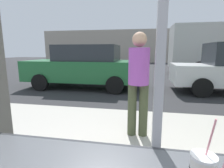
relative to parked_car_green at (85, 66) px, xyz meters
name	(u,v)px	position (x,y,z in m)	size (l,w,h in m)	color
ground_plane	(146,81)	(2.48, 1.99, -0.88)	(60.00, 60.00, 0.00)	#2D2D30
sidewalk_strip	(147,146)	(2.48, -4.41, -0.81)	(16.00, 2.80, 0.15)	#B2ADA3
building_facade_far	(146,46)	(2.48, 17.05, 1.22)	(28.00, 1.20, 4.20)	#A89E8E
parked_car_green	(85,66)	(0.00, 0.00, 0.00)	(4.64, 2.04, 1.73)	#236B38
box_truck	(222,48)	(7.03, 5.20, 0.77)	(6.40, 2.44, 3.06)	beige
pedestrian	(139,78)	(2.31, -4.19, 0.20)	(0.32, 0.32, 1.63)	#424A30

